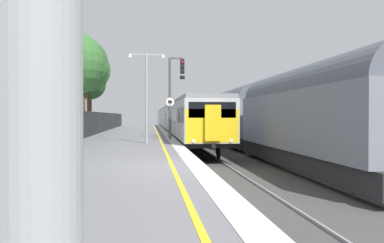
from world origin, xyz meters
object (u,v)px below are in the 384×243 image
(commuter_train_at_platform, at_px, (173,118))
(freight_train_adjacent_track, at_px, (233,115))
(background_tree_centre, at_px, (90,85))
(background_tree_right, at_px, (85,64))
(speed_limit_sign, at_px, (170,113))
(platform_lamp_mid, at_px, (147,89))
(background_tree_left, at_px, (87,72))
(background_tree_back, at_px, (69,66))
(signal_gantry, at_px, (174,88))

(commuter_train_at_platform, xyz_separation_m, freight_train_adjacent_track, (4.00, -18.75, 0.31))
(background_tree_centre, xyz_separation_m, background_tree_right, (0.89, -8.62, 1.20))
(freight_train_adjacent_track, distance_m, speed_limit_sign, 9.92)
(commuter_train_at_platform, xyz_separation_m, platform_lamp_mid, (-3.28, -29.59, 1.71))
(commuter_train_at_platform, height_order, background_tree_right, background_tree_right)
(background_tree_centre, bearing_deg, background_tree_right, -84.11)
(speed_limit_sign, bearing_deg, background_tree_right, 120.53)
(commuter_train_at_platform, height_order, platform_lamp_mid, platform_lamp_mid)
(freight_train_adjacent_track, distance_m, background_tree_left, 16.58)
(background_tree_left, xyz_separation_m, background_tree_back, (0.70, -11.93, -0.94))
(background_tree_centre, bearing_deg, platform_lamp_mid, -74.33)
(commuter_train_at_platform, xyz_separation_m, background_tree_back, (-8.88, -22.31, 3.88))
(signal_gantry, xyz_separation_m, background_tree_left, (-8.09, 14.36, 2.67))
(signal_gantry, relative_size, background_tree_right, 0.63)
(freight_train_adjacent_track, xyz_separation_m, platform_lamp_mid, (-7.29, -10.84, 1.40))
(commuter_train_at_platform, height_order, background_tree_left, background_tree_left)
(background_tree_left, xyz_separation_m, background_tree_right, (0.56, -4.22, 0.22))
(signal_gantry, height_order, background_tree_left, background_tree_left)
(signal_gantry, relative_size, background_tree_centre, 0.78)
(commuter_train_at_platform, height_order, background_tree_back, background_tree_back)
(freight_train_adjacent_track, relative_size, background_tree_centre, 6.47)
(freight_train_adjacent_track, relative_size, background_tree_back, 5.87)
(commuter_train_at_platform, xyz_separation_m, background_tree_left, (-9.58, -10.38, 4.82))
(background_tree_back, bearing_deg, signal_gantry, -18.22)
(platform_lamp_mid, bearing_deg, speed_limit_sign, 63.02)
(freight_train_adjacent_track, height_order, speed_limit_sign, freight_train_adjacent_track)
(speed_limit_sign, height_order, background_tree_right, background_tree_right)
(speed_limit_sign, distance_m, background_tree_right, 14.85)
(freight_train_adjacent_track, bearing_deg, background_tree_right, 162.32)
(background_tree_back, bearing_deg, commuter_train_at_platform, 68.30)
(background_tree_left, bearing_deg, background_tree_back, -86.64)
(speed_limit_sign, bearing_deg, background_tree_left, 115.27)
(commuter_train_at_platform, distance_m, background_tree_centre, 12.19)
(freight_train_adjacent_track, xyz_separation_m, background_tree_centre, (-13.91, 12.77, 3.53))
(freight_train_adjacent_track, distance_m, signal_gantry, 8.34)
(background_tree_right, bearing_deg, background_tree_back, -88.96)
(speed_limit_sign, bearing_deg, signal_gantry, 80.04)
(signal_gantry, bearing_deg, platform_lamp_mid, -110.31)
(platform_lamp_mid, xyz_separation_m, background_tree_back, (-5.59, 7.28, 2.17))
(speed_limit_sign, relative_size, background_tree_back, 0.35)
(signal_gantry, relative_size, background_tree_back, 0.71)
(commuter_train_at_platform, relative_size, freight_train_adjacent_track, 1.41)
(background_tree_right, xyz_separation_m, background_tree_back, (0.14, -7.71, -1.16))
(signal_gantry, relative_size, background_tree_left, 0.64)
(platform_lamp_mid, bearing_deg, background_tree_centre, 105.67)
(freight_train_adjacent_track, xyz_separation_m, background_tree_back, (-12.88, -3.56, 3.58))
(commuter_train_at_platform, distance_m, freight_train_adjacent_track, 19.18)
(speed_limit_sign, xyz_separation_m, background_tree_left, (-7.73, 16.38, 4.37))
(speed_limit_sign, bearing_deg, commuter_train_at_platform, 86.06)
(background_tree_left, distance_m, background_tree_right, 4.26)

